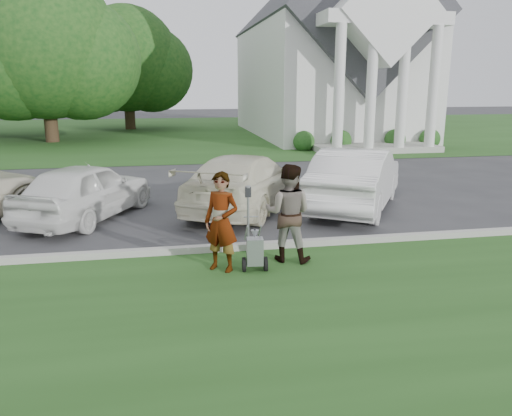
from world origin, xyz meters
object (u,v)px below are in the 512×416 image
object	(u,v)px
car_c	(245,182)
tree_back	(127,64)
person_right	(288,214)
car_b	(86,191)
striping_cart	(255,252)
tree_left	(44,51)
parking_meter_near	(248,215)
person_left	(221,223)
church	(327,42)
car_d	(356,178)

from	to	relation	value
car_c	tree_back	bearing A→B (deg)	-51.30
person_right	car_b	xyz separation A→B (m)	(-4.22, 3.90, -0.21)
striping_cart	car_c	size ratio (longest dim) A/B	0.18
tree_left	car_c	size ratio (longest dim) A/B	2.05
parking_meter_near	car_b	world-z (taller)	parking_meter_near
person_right	person_left	bearing A→B (deg)	36.44
tree_back	car_c	bearing A→B (deg)	-80.11
person_right	church	bearing A→B (deg)	-86.08
tree_left	person_right	bearing A→B (deg)	-68.58
church	parking_meter_near	world-z (taller)	church
car_c	car_d	size ratio (longest dim) A/B	1.03
church	person_right	bearing A→B (deg)	-109.62
tree_left	car_c	distance (m)	20.42
tree_left	car_d	world-z (taller)	tree_left
tree_left	striping_cart	world-z (taller)	tree_left
tree_left	person_left	bearing A→B (deg)	-71.78
tree_back	person_left	distance (m)	30.91
person_left	car_d	distance (m)	5.81
tree_left	car_c	world-z (taller)	tree_left
tree_left	tree_back	bearing A→B (deg)	63.43
striping_cart	car_b	bearing A→B (deg)	133.64
church	car_d	size ratio (longest dim) A/B	4.80
parking_meter_near	striping_cart	bearing A→B (deg)	-86.19
tree_left	car_b	size ratio (longest dim) A/B	2.49
striping_cart	tree_back	bearing A→B (deg)	102.11
striping_cart	car_d	xyz separation A→B (m)	(3.56, 4.20, 0.46)
parking_meter_near	car_b	bearing A→B (deg)	132.24
striping_cart	car_c	distance (m)	4.65
person_left	car_d	bearing A→B (deg)	79.56
tree_left	person_left	size ratio (longest dim) A/B	5.88
person_right	car_c	distance (m)	4.17
tree_left	car_c	xyz separation A→B (m)	(8.54, -18.03, -4.36)
car_b	striping_cart	bearing A→B (deg)	154.72
tree_back	person_right	world-z (taller)	tree_back
person_right	car_c	bearing A→B (deg)	-64.20
car_d	person_left	bearing A→B (deg)	76.16
church	striping_cart	distance (m)	26.01
tree_left	tree_back	distance (m)	8.95
person_right	car_d	world-z (taller)	person_right
striping_cart	person_right	size ratio (longest dim) A/B	0.50
church	car_c	world-z (taller)	church
striping_cart	person_right	distance (m)	1.02
parking_meter_near	tree_left	bearing A→B (deg)	109.78
car_c	car_d	bearing A→B (deg)	-158.68
tree_left	person_left	distance (m)	24.04
tree_back	car_d	world-z (taller)	tree_back
striping_cart	person_right	bearing A→B (deg)	35.96
car_b	person_right	bearing A→B (deg)	163.06
car_d	church	bearing A→B (deg)	-73.91
tree_left	striping_cart	bearing A→B (deg)	-70.56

